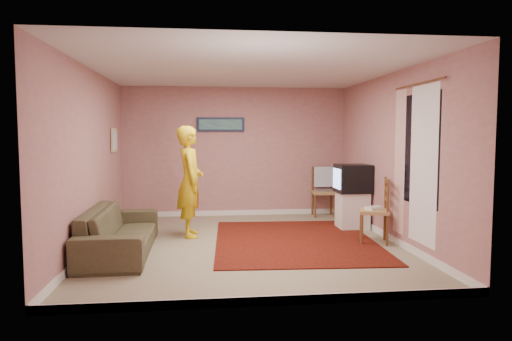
{
  "coord_description": "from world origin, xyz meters",
  "views": [
    {
      "loc": [
        -0.62,
        -6.73,
        1.65
      ],
      "look_at": [
        0.21,
        0.6,
        1.07
      ],
      "focal_mm": 32.0,
      "sensor_mm": 36.0,
      "label": 1
    }
  ],
  "objects": [
    {
      "name": "curtain_rod",
      "position": [
        2.2,
        -0.9,
        2.32
      ],
      "size": [
        0.02,
        1.4,
        0.02
      ],
      "primitive_type": "cylinder",
      "rotation": [
        1.57,
        0.0,
        0.0
      ],
      "color": "brown",
      "rests_on": "wall_right"
    },
    {
      "name": "wall_back",
      "position": [
        0.0,
        2.5,
        1.3
      ],
      "size": [
        4.5,
        0.02,
        2.6
      ],
      "primitive_type": "cube",
      "color": "#B6777C",
      "rests_on": "ground"
    },
    {
      "name": "ceiling",
      "position": [
        0.0,
        0.0,
        2.6
      ],
      "size": [
        4.5,
        5.0,
        0.02
      ],
      "primitive_type": "cube",
      "color": "silver",
      "rests_on": "wall_back"
    },
    {
      "name": "window",
      "position": [
        2.24,
        -0.9,
        1.45
      ],
      "size": [
        0.01,
        1.1,
        1.5
      ],
      "primitive_type": "cube",
      "color": "black",
      "rests_on": "wall_right"
    },
    {
      "name": "dvd_player",
      "position": [
        1.76,
        2.2,
        0.53
      ],
      "size": [
        0.33,
        0.24,
        0.06
      ],
      "primitive_type": "cube",
      "rotation": [
        0.0,
        0.0,
        0.03
      ],
      "color": "#B2B2B7",
      "rests_on": "chair_a"
    },
    {
      "name": "sofa",
      "position": [
        -1.8,
        -0.32,
        0.32
      ],
      "size": [
        0.89,
        2.19,
        0.64
      ],
      "primitive_type": "imported",
      "rotation": [
        0.0,
        0.0,
        1.59
      ],
      "color": "#4A452D",
      "rests_on": "ground"
    },
    {
      "name": "curtain_floral",
      "position": [
        2.21,
        -0.35,
        1.25
      ],
      "size": [
        0.01,
        0.35,
        2.1
      ],
      "primitive_type": "cube",
      "color": "silver",
      "rests_on": "wall_right"
    },
    {
      "name": "blue_throw",
      "position": [
        1.76,
        2.2,
        0.8
      ],
      "size": [
        0.38,
        0.05,
        0.4
      ],
      "primitive_type": "cube",
      "color": "#87B6DD",
      "rests_on": "chair_a"
    },
    {
      "name": "ground",
      "position": [
        0.0,
        0.0,
        0.0
      ],
      "size": [
        5.0,
        5.0,
        0.0
      ],
      "primitive_type": "plane",
      "color": "gray",
      "rests_on": "ground"
    },
    {
      "name": "wall_left",
      "position": [
        -2.25,
        0.0,
        1.3
      ],
      "size": [
        0.02,
        5.0,
        2.6
      ],
      "primitive_type": "cube",
      "color": "#B6777C",
      "rests_on": "ground"
    },
    {
      "name": "wall_front",
      "position": [
        0.0,
        -2.5,
        1.3
      ],
      "size": [
        4.5,
        0.02,
        2.6
      ],
      "primitive_type": "cube",
      "color": "#B6777C",
      "rests_on": "ground"
    },
    {
      "name": "baseboard_left",
      "position": [
        -2.24,
        0.0,
        0.05
      ],
      "size": [
        0.02,
        5.0,
        0.1
      ],
      "primitive_type": "cube",
      "color": "white",
      "rests_on": "ground"
    },
    {
      "name": "area_rug",
      "position": [
        0.76,
        0.14,
        0.01
      ],
      "size": [
        2.57,
        3.15,
        0.02
      ],
      "primitive_type": "cube",
      "rotation": [
        0.0,
        0.0,
        -0.05
      ],
      "color": "#310506",
      "rests_on": "ground"
    },
    {
      "name": "baseboard_front",
      "position": [
        0.0,
        -2.49,
        0.05
      ],
      "size": [
        4.5,
        0.02,
        0.1
      ],
      "primitive_type": "cube",
      "color": "white",
      "rests_on": "ground"
    },
    {
      "name": "chair_b",
      "position": [
        1.94,
        -0.1,
        0.61
      ],
      "size": [
        0.54,
        0.55,
        0.54
      ],
      "rotation": [
        0.0,
        0.0,
        -1.87
      ],
      "color": "#A2864E",
      "rests_on": "ground"
    },
    {
      "name": "curtain_sheer",
      "position": [
        2.23,
        -1.05,
        1.25
      ],
      "size": [
        0.01,
        0.75,
        2.1
      ],
      "primitive_type": "cube",
      "color": "white",
      "rests_on": "wall_right"
    },
    {
      "name": "baseboard_right",
      "position": [
        2.24,
        0.0,
        0.05
      ],
      "size": [
        0.02,
        5.0,
        0.1
      ],
      "primitive_type": "cube",
      "color": "white",
      "rests_on": "ground"
    },
    {
      "name": "crt_tv",
      "position": [
        1.94,
        0.95,
        0.88
      ],
      "size": [
        0.58,
        0.51,
        0.49
      ],
      "rotation": [
        0.0,
        0.0,
        0.01
      ],
      "color": "black",
      "rests_on": "tv_cabinet"
    },
    {
      "name": "game_console",
      "position": [
        1.94,
        -0.1,
        0.53
      ],
      "size": [
        0.28,
        0.24,
        0.05
      ],
      "primitive_type": "cube",
      "rotation": [
        0.0,
        0.0,
        0.34
      ],
      "color": "silver",
      "rests_on": "chair_b"
    },
    {
      "name": "baseboard_back",
      "position": [
        0.0,
        2.49,
        0.05
      ],
      "size": [
        4.5,
        0.02,
        0.1
      ],
      "primitive_type": "cube",
      "color": "white",
      "rests_on": "ground"
    },
    {
      "name": "chair_a",
      "position": [
        1.76,
        2.2,
        0.6
      ],
      "size": [
        0.48,
        0.46,
        0.54
      ],
      "rotation": [
        0.0,
        0.0,
        -0.07
      ],
      "color": "#A2864E",
      "rests_on": "ground"
    },
    {
      "name": "tv_cabinet",
      "position": [
        1.95,
        0.95,
        0.32
      ],
      "size": [
        0.5,
        0.46,
        0.64
      ],
      "primitive_type": "cube",
      "color": "white",
      "rests_on": "ground"
    },
    {
      "name": "wall_right",
      "position": [
        2.25,
        0.0,
        1.3
      ],
      "size": [
        0.02,
        5.0,
        2.6
      ],
      "primitive_type": "cube",
      "color": "#B6777C",
      "rests_on": "ground"
    },
    {
      "name": "person",
      "position": [
        -0.86,
        0.65,
        0.89
      ],
      "size": [
        0.48,
        0.68,
        1.79
      ],
      "primitive_type": "imported",
      "rotation": [
        0.0,
        0.0,
        1.65
      ],
      "color": "yellow",
      "rests_on": "ground"
    },
    {
      "name": "picture_back",
      "position": [
        -0.3,
        2.47,
        1.85
      ],
      "size": [
        0.95,
        0.04,
        0.28
      ],
      "color": "#151C3C",
      "rests_on": "wall_back"
    },
    {
      "name": "picture_left",
      "position": [
        -2.22,
        1.6,
        1.55
      ],
      "size": [
        0.04,
        0.38,
        0.42
      ],
      "color": "#CDBC8D",
      "rests_on": "wall_left"
    }
  ]
}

